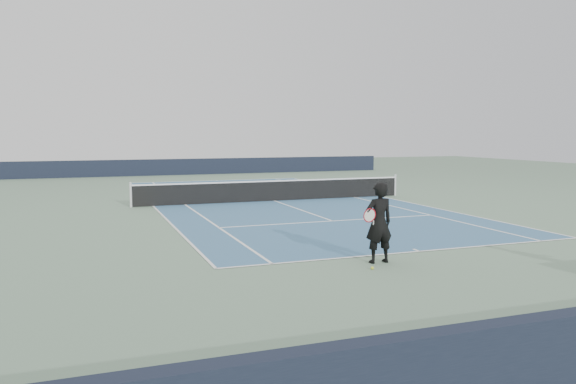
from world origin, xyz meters
name	(u,v)px	position (x,y,z in m)	size (l,w,h in m)	color
ground	(274,201)	(0.00, 0.00, 0.00)	(80.00, 80.00, 0.00)	slate
court_surface	(274,201)	(0.00, 0.00, 0.01)	(10.97, 23.77, 0.01)	#386286
tennis_net	(274,190)	(0.00, 0.00, 0.50)	(12.90, 0.10, 1.07)	silver
windscreen_far	(198,167)	(0.00, 17.88, 0.60)	(30.00, 0.25, 1.20)	black
tennis_player	(379,223)	(-1.65, -12.61, 0.98)	(0.83, 0.55, 1.96)	black
tennis_ball	(372,268)	(-2.12, -13.16, 0.04)	(0.07, 0.07, 0.07)	yellow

